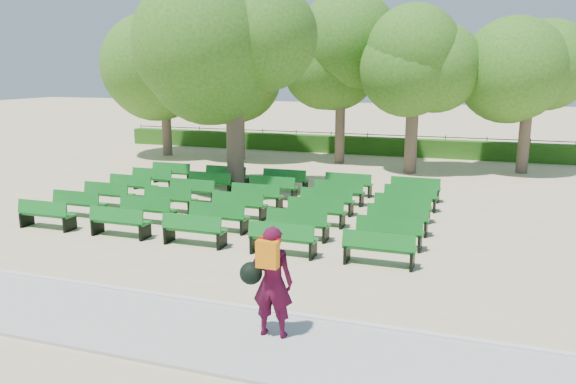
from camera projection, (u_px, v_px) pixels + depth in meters
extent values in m
plane|color=#C9B085|center=(242.00, 217.00, 17.03)|extent=(120.00, 120.00, 0.00)
cube|color=#A9A9A5|center=(79.00, 314.00, 10.18)|extent=(30.00, 2.20, 0.06)
cube|color=silver|center=(118.00, 290.00, 11.24)|extent=(30.00, 0.12, 0.10)
cube|color=#275716|center=(347.00, 145.00, 29.86)|extent=(26.00, 0.70, 0.90)
cube|color=#126C1F|center=(249.00, 200.00, 17.38)|extent=(1.65, 0.50, 0.05)
cube|color=#126C1F|center=(247.00, 194.00, 17.16)|extent=(1.64, 0.17, 0.38)
cylinder|color=brown|center=(235.00, 144.00, 20.03)|extent=(0.62, 0.62, 3.56)
ellipsoid|color=#386E1D|center=(233.00, 53.00, 19.36)|extent=(4.94, 4.94, 4.45)
imported|color=#410921|center=(272.00, 282.00, 9.10)|extent=(0.70, 0.48, 1.87)
cube|color=orange|center=(268.00, 254.00, 8.79)|extent=(0.35, 0.17, 0.44)
sphere|color=black|center=(251.00, 273.00, 9.13)|extent=(0.37, 0.37, 0.37)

